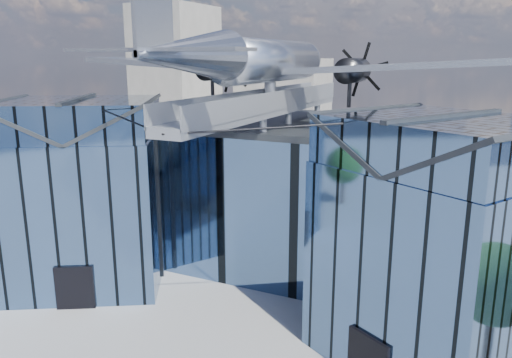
% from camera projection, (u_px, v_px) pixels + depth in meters
% --- Properties ---
extents(ground_plane, '(120.00, 120.00, 0.00)m').
position_uv_depth(ground_plane, '(242.00, 304.00, 29.45)').
color(ground_plane, gray).
extents(museum, '(32.88, 24.50, 17.60)m').
position_uv_depth(museum, '(281.00, 191.00, 33.24)').
color(museum, '#45638D').
rests_on(museum, ground).
extents(bg_towers, '(77.00, 24.50, 26.00)m').
position_uv_depth(bg_towers, '(412.00, 88.00, 70.76)').
color(bg_towers, gray).
rests_on(bg_towers, ground).
extents(tree_side_w, '(3.85, 3.85, 5.91)m').
position_uv_depth(tree_side_w, '(39.00, 168.00, 47.19)').
color(tree_side_w, '#362115').
rests_on(tree_side_w, ground).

